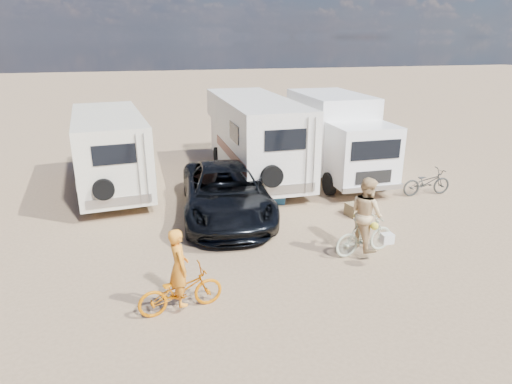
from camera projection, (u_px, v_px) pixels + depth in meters
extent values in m
plane|color=#A28261|center=(308.00, 262.00, 11.16)|extent=(140.00, 140.00, 0.00)
imported|color=black|center=(226.00, 192.00, 13.82)|extent=(3.12, 5.86, 1.57)
imported|color=#BF6203|center=(181.00, 290.00, 9.05)|extent=(1.83, 0.89, 0.92)
imported|color=#B0BB9D|center=(365.00, 235.00, 11.42)|extent=(1.78, 0.74, 1.04)
imported|color=orange|center=(179.00, 275.00, 8.93)|extent=(0.49, 0.66, 1.64)
imported|color=#DBB680|center=(366.00, 220.00, 11.28)|extent=(0.85, 1.02, 1.90)
imported|color=#2A2C29|center=(427.00, 182.00, 15.74)|extent=(1.82, 0.68, 0.95)
cube|color=#225D94|center=(277.00, 197.00, 15.08)|extent=(0.66, 0.58, 0.44)
cube|color=olive|center=(355.00, 210.00, 13.99)|extent=(0.59, 0.59, 0.40)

